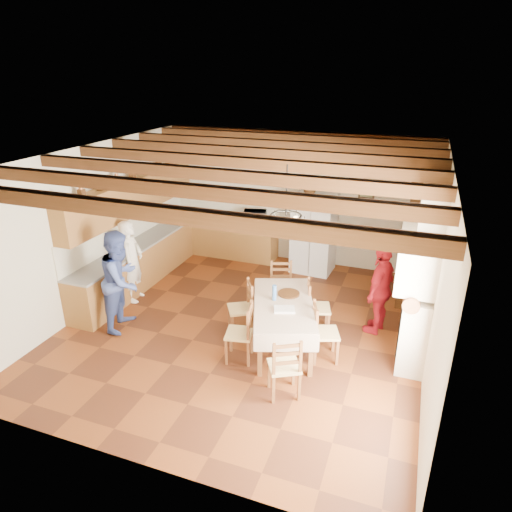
{
  "coord_description": "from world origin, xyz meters",
  "views": [
    {
      "loc": [
        2.58,
        -6.51,
        4.29
      ],
      "look_at": [
        0.1,
        0.3,
        1.25
      ],
      "focal_mm": 32.0,
      "sensor_mm": 36.0,
      "label": 1
    }
  ],
  "objects": [
    {
      "name": "floor",
      "position": [
        0.0,
        0.0,
        -0.01
      ],
      "size": [
        6.0,
        6.5,
        0.02
      ],
      "primitive_type": "cube",
      "color": "#4C2413",
      "rests_on": "ground"
    },
    {
      "name": "ceiling",
      "position": [
        0.0,
        0.0,
        3.01
      ],
      "size": [
        6.0,
        6.5,
        0.02
      ],
      "primitive_type": "cube",
      "color": "white",
      "rests_on": "ground"
    },
    {
      "name": "wall_back",
      "position": [
        0.0,
        3.26,
        1.5
      ],
      "size": [
        6.0,
        0.02,
        3.0
      ],
      "primitive_type": "cube",
      "color": "beige",
      "rests_on": "ground"
    },
    {
      "name": "wall_front",
      "position": [
        0.0,
        -3.26,
        1.5
      ],
      "size": [
        6.0,
        0.02,
        3.0
      ],
      "primitive_type": "cube",
      "color": "beige",
      "rests_on": "ground"
    },
    {
      "name": "wall_left",
      "position": [
        -3.01,
        0.0,
        1.5
      ],
      "size": [
        0.02,
        6.5,
        3.0
      ],
      "primitive_type": "cube",
      "color": "beige",
      "rests_on": "ground"
    },
    {
      "name": "wall_right",
      "position": [
        3.01,
        0.0,
        1.5
      ],
      "size": [
        0.02,
        6.5,
        3.0
      ],
      "primitive_type": "cube",
      "color": "beige",
      "rests_on": "ground"
    },
    {
      "name": "ceiling_beams",
      "position": [
        0.0,
        0.0,
        2.91
      ],
      "size": [
        6.0,
        6.3,
        0.16
      ],
      "primitive_type": null,
      "color": "#37200C",
      "rests_on": "ground"
    },
    {
      "name": "lower_cabinets_left",
      "position": [
        -2.7,
        1.05,
        0.43
      ],
      "size": [
        0.6,
        4.3,
        0.86
      ],
      "primitive_type": "cube",
      "color": "brown",
      "rests_on": "ground"
    },
    {
      "name": "lower_cabinets_back",
      "position": [
        -1.55,
        2.95,
        0.43
      ],
      "size": [
        2.3,
        0.6,
        0.86
      ],
      "primitive_type": "cube",
      "color": "brown",
      "rests_on": "ground"
    },
    {
      "name": "countertop_left",
      "position": [
        -2.7,
        1.05,
        0.88
      ],
      "size": [
        0.62,
        4.3,
        0.04
      ],
      "primitive_type": "cube",
      "color": "gray",
      "rests_on": "lower_cabinets_left"
    },
    {
      "name": "countertop_back",
      "position": [
        -1.55,
        2.95,
        0.88
      ],
      "size": [
        2.34,
        0.62,
        0.04
      ],
      "primitive_type": "cube",
      "color": "gray",
      "rests_on": "lower_cabinets_back"
    },
    {
      "name": "backsplash_left",
      "position": [
        -2.98,
        1.05,
        1.2
      ],
      "size": [
        0.03,
        4.3,
        0.6
      ],
      "primitive_type": "cube",
      "color": "beige",
      "rests_on": "ground"
    },
    {
      "name": "backsplash_back",
      "position": [
        -1.55,
        3.23,
        1.2
      ],
      "size": [
        2.3,
        0.03,
        0.6
      ],
      "primitive_type": "cube",
      "color": "beige",
      "rests_on": "ground"
    },
    {
      "name": "upper_cabinets",
      "position": [
        -2.83,
        1.05,
        1.85
      ],
      "size": [
        0.35,
        4.2,
        0.7
      ],
      "primitive_type": "cube",
      "color": "brown",
      "rests_on": "ground"
    },
    {
      "name": "fireplace",
      "position": [
        2.72,
        0.2,
        1.4
      ],
      "size": [
        0.56,
        1.6,
        2.8
      ],
      "primitive_type": null,
      "color": "beige",
      "rests_on": "ground"
    },
    {
      "name": "wall_picture",
      "position": [
        1.55,
        3.23,
        1.85
      ],
      "size": [
        0.34,
        0.03,
        0.42
      ],
      "primitive_type": "cube",
      "color": "black",
      "rests_on": "ground"
    },
    {
      "name": "refrigerator",
      "position": [
        0.55,
        2.79,
        0.88
      ],
      "size": [
        0.92,
        0.78,
        1.75
      ],
      "primitive_type": "cube",
      "rotation": [
        0.0,
        0.0,
        -0.07
      ],
      "color": "silver",
      "rests_on": "floor"
    },
    {
      "name": "hutch",
      "position": [
        2.75,
        2.21,
        1.2
      ],
      "size": [
        0.62,
        1.35,
        2.39
      ],
      "primitive_type": null,
      "rotation": [
        0.0,
        0.0,
        -0.05
      ],
      "color": "#3A1D0D",
      "rests_on": "floor"
    },
    {
      "name": "dining_table",
      "position": [
        0.8,
        -0.34,
        0.71
      ],
      "size": [
        1.47,
        2.01,
        0.79
      ],
      "rotation": [
        0.0,
        0.0,
        0.34
      ],
      "color": "beige",
      "rests_on": "floor"
    },
    {
      "name": "chandelier",
      "position": [
        0.8,
        -0.34,
        2.25
      ],
      "size": [
        0.47,
        0.47,
        0.03
      ],
      "primitive_type": "torus",
      "color": "black",
      "rests_on": "ground"
    },
    {
      "name": "chair_left_near",
      "position": [
        0.27,
        -0.93,
        0.48
      ],
      "size": [
        0.48,
        0.49,
        0.96
      ],
      "primitive_type": null,
      "rotation": [
        0.0,
        0.0,
        -1.37
      ],
      "color": "brown",
      "rests_on": "floor"
    },
    {
      "name": "chair_left_far",
      "position": [
        0.0,
        -0.21,
        0.48
      ],
      "size": [
        0.56,
        0.57,
        0.96
      ],
      "primitive_type": null,
      "rotation": [
        0.0,
        0.0,
        -1.02
      ],
      "color": "brown",
      "rests_on": "floor"
    },
    {
      "name": "chair_right_near",
      "position": [
        1.52,
        -0.46,
        0.48
      ],
      "size": [
        0.52,
        0.53,
        0.96
      ],
      "primitive_type": null,
      "rotation": [
        0.0,
        0.0,
        1.92
      ],
      "color": "brown",
      "rests_on": "floor"
    },
    {
      "name": "chair_right_far",
      "position": [
        1.24,
        0.28,
        0.48
      ],
      "size": [
        0.5,
        0.52,
        0.96
      ],
      "primitive_type": null,
      "rotation": [
        0.0,
        0.0,
        1.87
      ],
      "color": "brown",
      "rests_on": "floor"
    },
    {
      "name": "chair_end_near",
      "position": [
        1.17,
        -1.49,
        0.48
      ],
      "size": [
        0.56,
        0.55,
        0.96
      ],
      "primitive_type": null,
      "rotation": [
        0.0,
        0.0,
        3.65
      ],
      "color": "brown",
      "rests_on": "floor"
    },
    {
      "name": "chair_end_far",
      "position": [
        0.43,
        0.75,
        0.48
      ],
      "size": [
        0.53,
        0.51,
        0.96
      ],
      "primitive_type": null,
      "rotation": [
        0.0,
        0.0,
        0.33
      ],
      "color": "brown",
      "rests_on": "floor"
    },
    {
      "name": "person_man",
      "position": [
        -2.41,
        0.23,
        0.81
      ],
      "size": [
        0.52,
        0.67,
        1.62
      ],
      "primitive_type": "imported",
      "rotation": [
        0.0,
        0.0,
        1.81
      ],
      "color": "white",
      "rests_on": "floor"
    },
    {
      "name": "person_woman_blue",
      "position": [
        -1.99,
        -0.69,
        0.89
      ],
      "size": [
        0.79,
        0.95,
        1.78
      ],
      "primitive_type": "imported",
      "rotation": [
        0.0,
        0.0,
        1.71
      ],
      "color": "#4357A0",
      "rests_on": "floor"
    },
    {
      "name": "person_woman_red",
      "position": [
        2.2,
        0.67,
        0.8
      ],
      "size": [
        0.64,
        1.01,
        1.61
      ],
      "primitive_type": "imported",
      "rotation": [
        0.0,
        0.0,
        -1.85
      ],
      "color": "#A3141D",
      "rests_on": "floor"
    },
    {
      "name": "microwave",
      "position": [
        -0.89,
        2.95,
        1.04
      ],
      "size": [
        0.59,
        0.47,
        0.29
      ],
      "primitive_type": "imported",
      "rotation": [
        0.0,
        0.0,
        0.24
      ],
      "color": "silver",
      "rests_on": "countertop_back"
    },
    {
      "name": "fridge_vase",
      "position": [
        0.41,
        2.79,
        1.9
      ],
      "size": [
        0.28,
        0.28,
        0.29
      ],
      "primitive_type": "imported",
      "rotation": [
        0.0,
        0.0,
        -0.0
      ],
      "color": "#3A1D0D",
      "rests_on": "refrigerator"
    }
  ]
}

